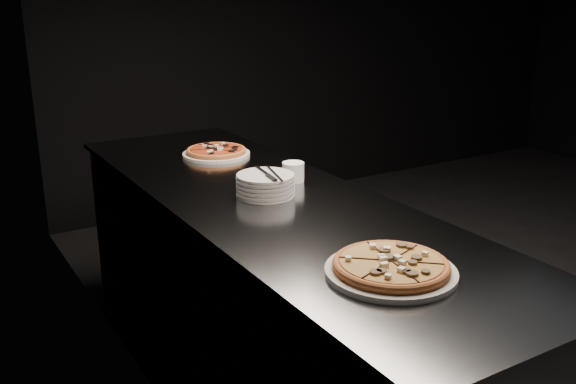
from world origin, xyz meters
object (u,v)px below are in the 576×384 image
counter (271,309)px  pizza_mushroom (391,267)px  pizza_tomato (216,152)px  plate_stack (265,185)px  ramekin (293,171)px  cutlery (270,174)px

counter → pizza_mushroom: pizza_mushroom is taller
counter → pizza_mushroom: (-0.05, -0.75, 0.48)m
counter → pizza_tomato: 0.82m
plate_stack → ramekin: plate_stack is taller
pizza_mushroom → cutlery: bearing=85.4°
counter → pizza_tomato: (0.09, 0.66, 0.48)m
ramekin → pizza_mushroom: bearing=-105.0°
pizza_mushroom → ramekin: ramekin is taller
plate_stack → pizza_mushroom: bearing=-93.9°
counter → pizza_mushroom: 0.89m
pizza_tomato → pizza_mushroom: bearing=-95.9°
plate_stack → cutlery: size_ratio=0.97×
plate_stack → pizza_tomato: bearing=81.5°
plate_stack → ramekin: 0.21m
pizza_tomato → cutlery: bearing=-97.5°
counter → cutlery: size_ratio=10.97×
pizza_mushroom → plate_stack: plate_stack is taller
pizza_mushroom → cutlery: cutlery is taller
cutlery → ramekin: size_ratio=2.53×
pizza_mushroom → ramekin: (0.24, 0.88, 0.02)m
pizza_tomato → plate_stack: plate_stack is taller
pizza_tomato → ramekin: ramekin is taller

